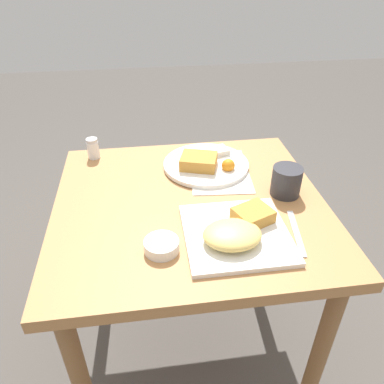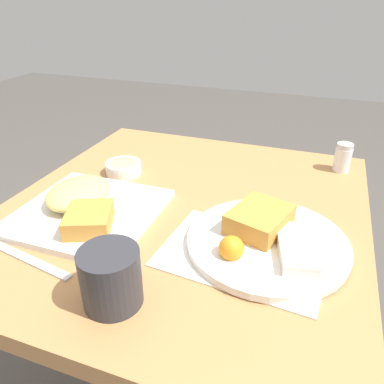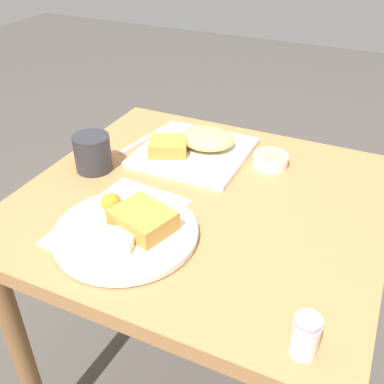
# 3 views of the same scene
# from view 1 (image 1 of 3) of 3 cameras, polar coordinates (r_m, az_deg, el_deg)

# --- Properties ---
(ground_plane) EXTENTS (8.00, 8.00, 0.00)m
(ground_plane) POSITION_cam_1_polar(r_m,az_deg,el_deg) (1.66, -0.23, -22.29)
(ground_plane) COLOR #4C4742
(dining_table) EXTENTS (0.81, 0.76, 0.73)m
(dining_table) POSITION_cam_1_polar(r_m,az_deg,el_deg) (1.19, -0.30, -5.53)
(dining_table) COLOR #B27A47
(dining_table) RESTS_ON ground_plane
(menu_card) EXTENTS (0.22, 0.30, 0.00)m
(menu_card) POSITION_cam_1_polar(r_m,az_deg,el_deg) (1.27, 4.18, 3.22)
(menu_card) COLOR silver
(menu_card) RESTS_ON dining_table
(plate_square_near) EXTENTS (0.27, 0.27, 0.06)m
(plate_square_near) POSITION_cam_1_polar(r_m,az_deg,el_deg) (0.99, 6.88, -6.00)
(plate_square_near) COLOR white
(plate_square_near) RESTS_ON dining_table
(plate_oval_far) EXTENTS (0.29, 0.29, 0.05)m
(plate_oval_far) POSITION_cam_1_polar(r_m,az_deg,el_deg) (1.28, 2.09, 4.48)
(plate_oval_far) COLOR white
(plate_oval_far) RESTS_ON menu_card
(sauce_ramekin) EXTENTS (0.09, 0.09, 0.03)m
(sauce_ramekin) POSITION_cam_1_polar(r_m,az_deg,el_deg) (0.95, -4.66, -8.12)
(sauce_ramekin) COLOR white
(sauce_ramekin) RESTS_ON dining_table
(salt_shaker) EXTENTS (0.04, 0.04, 0.07)m
(salt_shaker) POSITION_cam_1_polar(r_m,az_deg,el_deg) (1.38, -14.83, 6.27)
(salt_shaker) COLOR white
(salt_shaker) RESTS_ON dining_table
(butter_knife) EXTENTS (0.05, 0.19, 0.00)m
(butter_knife) POSITION_cam_1_polar(r_m,az_deg,el_deg) (1.05, 15.60, -5.97)
(butter_knife) COLOR silver
(butter_knife) RESTS_ON dining_table
(coffee_mug) EXTENTS (0.09, 0.09, 0.09)m
(coffee_mug) POSITION_cam_1_polar(r_m,az_deg,el_deg) (1.17, 14.10, 1.74)
(coffee_mug) COLOR #2D2D33
(coffee_mug) RESTS_ON dining_table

